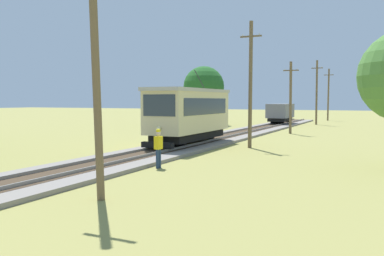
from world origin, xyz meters
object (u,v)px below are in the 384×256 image
red_tram (189,113)px  tree_left_near (204,87)px  utility_pole_distant (317,92)px  utility_pole_near_tram (96,65)px  track_worker (158,146)px  freight_car (280,113)px  utility_pole_far (291,97)px  utility_pole_horizon (328,94)px  utility_pole_mid (250,83)px

red_tram → tree_left_near: (-8.67, 22.11, 2.56)m
tree_left_near → utility_pole_distant: bearing=27.9°
utility_pole_near_tram → track_worker: utility_pole_near_tram is taller
red_tram → freight_car: bearing=90.0°
utility_pole_near_tram → utility_pole_far: size_ratio=1.22×
red_tram → freight_car: 25.97m
utility_pole_distant → track_worker: bearing=-92.1°
track_worker → tree_left_near: size_ratio=0.25×
utility_pole_near_tram → freight_car: bearing=95.5°
red_tram → utility_pole_far: 13.82m
utility_pole_distant → utility_pole_near_tram: bearing=-90.0°
freight_car → utility_pole_horizon: bearing=75.0°
freight_car → utility_pole_near_tram: 40.68m
red_tram → tree_left_near: size_ratio=1.17×
utility_pole_distant → tree_left_near: (-12.55, -6.66, 0.62)m
utility_pole_near_tram → utility_pole_horizon: bearing=90.0°
red_tram → utility_pole_mid: 4.44m
utility_pole_far → utility_pole_distant: (0.00, 15.56, 0.75)m
track_worker → utility_pole_mid: bearing=84.4°
red_tram → track_worker: size_ratio=4.79×
utility_pole_distant → utility_pole_far: bearing=-90.0°
tree_left_near → utility_pole_horizon: bearing=55.6°
freight_car → utility_pole_horizon: 15.22m
utility_pole_distant → track_worker: 37.37m
utility_pole_far → track_worker: utility_pole_far is taller
utility_pole_horizon → track_worker: utility_pole_horizon is taller
freight_car → track_worker: (2.52, -34.40, -0.57)m
utility_pole_mid → utility_pole_horizon: utility_pole_mid is taller
red_tram → freight_car: red_tram is taller
utility_pole_mid → utility_pole_far: bearing=90.0°
utility_pole_near_tram → utility_pole_horizon: utility_pole_near_tram is taller
red_tram → utility_pole_far: bearing=73.6°
freight_car → utility_pole_distant: 5.44m
track_worker → tree_left_near: 32.75m
utility_pole_distant → utility_pole_horizon: bearing=90.0°
utility_pole_far → utility_pole_horizon: 27.27m
utility_pole_horizon → freight_car: bearing=-105.0°
utility_pole_far → utility_pole_distant: utility_pole_distant is taller
freight_car → utility_pole_far: bearing=-73.1°
red_tram → tree_left_near: bearing=111.4°
red_tram → freight_car: (-0.00, 25.97, -0.64)m
red_tram → tree_left_near: tree_left_near is taller
utility_pole_near_tram → utility_pole_horizon: 54.93m
utility_pole_far → track_worker: (-1.36, -21.65, -2.39)m
utility_pole_far → track_worker: 21.82m
utility_pole_near_tram → track_worker: (-1.36, 6.01, -3.12)m
track_worker → utility_pole_far: bearing=89.1°
red_tram → utility_pole_far: utility_pole_far is taller
utility_pole_far → red_tram: bearing=-106.4°
track_worker → freight_car: bearing=96.9°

